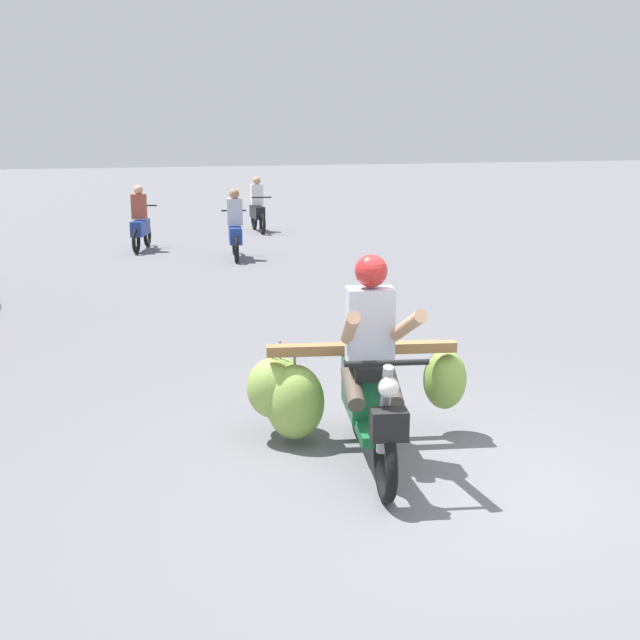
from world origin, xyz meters
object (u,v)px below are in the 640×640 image
motorbike_distant_ahead_right (257,210)px  motorbike_distant_far_ahead (235,231)px  motorbike_main_loaded (335,385)px  motorbike_distant_ahead_left (140,224)px

motorbike_distant_ahead_right → motorbike_distant_far_ahead: same height
motorbike_distant_ahead_right → motorbike_main_loaded: bearing=-105.4°
motorbike_distant_far_ahead → motorbike_distant_ahead_left: bearing=128.5°
motorbike_distant_ahead_left → motorbike_distant_far_ahead: same height
motorbike_main_loaded → motorbike_distant_ahead_right: (3.90, 14.17, 0.05)m
motorbike_main_loaded → motorbike_distant_far_ahead: bearing=78.3°
motorbike_main_loaded → motorbike_distant_far_ahead: (2.04, 9.83, 0.05)m
motorbike_distant_far_ahead → motorbike_main_loaded: bearing=-101.7°
motorbike_main_loaded → motorbike_distant_ahead_left: 11.78m
motorbike_distant_ahead_right → motorbike_distant_far_ahead: 4.72m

